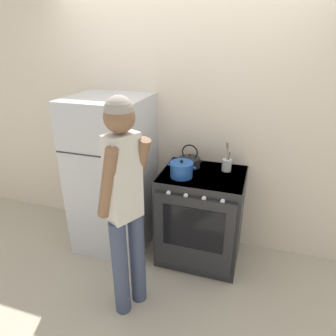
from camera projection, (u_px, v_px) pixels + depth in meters
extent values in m
plane|color=#B2A893|center=(180.00, 231.00, 3.49)|extent=(14.00, 14.00, 0.00)
cube|color=beige|center=(182.00, 124.00, 3.00)|extent=(10.00, 0.06, 2.55)
cube|color=#B7BABF|center=(113.00, 176.00, 3.03)|extent=(0.72, 0.71, 1.58)
cube|color=#2D2D2D|center=(91.00, 156.00, 2.58)|extent=(0.71, 0.01, 0.01)
cylinder|color=#B2B5BA|center=(117.00, 205.00, 2.68)|extent=(0.02, 0.02, 0.51)
cube|color=#232326|center=(201.00, 216.00, 2.94)|extent=(0.77, 0.63, 0.92)
cube|color=black|center=(203.00, 175.00, 2.76)|extent=(0.76, 0.62, 0.02)
cube|color=black|center=(194.00, 234.00, 2.70)|extent=(0.67, 0.05, 0.70)
cylinder|color=black|center=(181.00, 177.00, 2.70)|extent=(0.20, 0.20, 0.01)
cylinder|color=black|center=(220.00, 182.00, 2.60)|extent=(0.20, 0.20, 0.01)
cylinder|color=black|center=(188.00, 166.00, 2.92)|extent=(0.20, 0.20, 0.01)
cylinder|color=black|center=(224.00, 171.00, 2.82)|extent=(0.20, 0.20, 0.01)
cylinder|color=silver|center=(168.00, 193.00, 2.56)|extent=(0.04, 0.02, 0.04)
cylinder|color=silver|center=(186.00, 195.00, 2.52)|extent=(0.04, 0.02, 0.04)
cylinder|color=silver|center=(204.00, 198.00, 2.48)|extent=(0.04, 0.02, 0.04)
cylinder|color=silver|center=(223.00, 201.00, 2.43)|extent=(0.04, 0.02, 0.04)
cube|color=#232326|center=(193.00, 235.00, 2.65)|extent=(0.71, 0.03, 0.74)
cube|color=black|center=(193.00, 229.00, 2.60)|extent=(0.54, 0.01, 0.42)
cylinder|color=#1E4C9E|center=(181.00, 171.00, 2.67)|extent=(0.20, 0.20, 0.12)
cylinder|color=#1E4C9E|center=(182.00, 163.00, 2.64)|extent=(0.21, 0.21, 0.02)
sphere|color=black|center=(182.00, 161.00, 2.63)|extent=(0.03, 0.03, 0.03)
cylinder|color=#1E4C9E|center=(169.00, 165.00, 2.68)|extent=(0.03, 0.02, 0.02)
cylinder|color=#1E4C9E|center=(194.00, 168.00, 2.62)|extent=(0.03, 0.02, 0.02)
cylinder|color=black|center=(189.00, 162.00, 2.89)|extent=(0.21, 0.21, 0.09)
cone|color=black|center=(190.00, 157.00, 2.87)|extent=(0.20, 0.20, 0.02)
sphere|color=black|center=(190.00, 155.00, 2.86)|extent=(0.02, 0.02, 0.02)
cone|color=black|center=(199.00, 162.00, 2.86)|extent=(0.11, 0.03, 0.09)
torus|color=black|center=(190.00, 152.00, 2.85)|extent=(0.16, 0.01, 0.16)
cylinder|color=#B7BABF|center=(227.00, 165.00, 2.79)|extent=(0.09, 0.09, 0.11)
cylinder|color=#9E7547|center=(227.00, 156.00, 2.76)|extent=(0.02, 0.05, 0.24)
cylinder|color=#232326|center=(227.00, 160.00, 2.77)|extent=(0.04, 0.02, 0.17)
cylinder|color=#B2B5BA|center=(227.00, 160.00, 2.77)|extent=(0.03, 0.01, 0.17)
cylinder|color=#4C4C51|center=(228.00, 155.00, 2.77)|extent=(0.06, 0.04, 0.25)
cylinder|color=#38425B|center=(120.00, 269.00, 2.32)|extent=(0.13, 0.13, 0.86)
cylinder|color=#38425B|center=(137.00, 258.00, 2.43)|extent=(0.13, 0.13, 0.86)
cube|color=beige|center=(123.00, 178.00, 2.08)|extent=(0.23, 0.28, 0.64)
cylinder|color=brown|center=(107.00, 184.00, 1.99)|extent=(0.27, 0.19, 0.57)
cylinder|color=brown|center=(138.00, 173.00, 2.16)|extent=(0.27, 0.19, 0.57)
sphere|color=brown|center=(119.00, 117.00, 1.90)|extent=(0.21, 0.21, 0.21)
sphere|color=gray|center=(119.00, 110.00, 1.88)|extent=(0.19, 0.19, 0.19)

